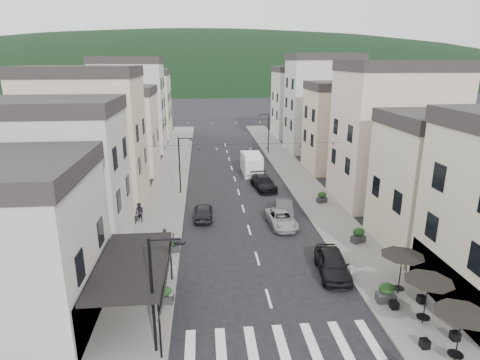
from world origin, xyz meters
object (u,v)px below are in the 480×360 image
object	(u,v)px
pedestrian_a	(165,239)
pedestrian_b	(140,212)
parked_car_a	(333,263)
parked_car_e	(203,212)
parked_car_b	(284,209)
delivery_van	(252,163)
parked_car_c	(281,219)
parked_car_d	(263,183)

from	to	relation	value
pedestrian_a	pedestrian_b	xyz separation A→B (m)	(-2.64, 5.57, 0.05)
pedestrian_a	parked_car_a	bearing A→B (deg)	-26.45
parked_car_a	parked_car_e	distance (m)	13.32
parked_car_b	delivery_van	size ratio (longest dim) A/B	0.76
delivery_van	parked_car_a	bearing A→B (deg)	-85.43
parked_car_c	delivery_van	size ratio (longest dim) A/B	0.83
parked_car_c	delivery_van	xyz separation A→B (m)	(-0.54, 16.60, 0.66)
parked_car_b	delivery_van	xyz separation A→B (m)	(-1.19, 14.37, 0.60)
parked_car_d	pedestrian_b	size ratio (longest dim) A/B	2.96
parked_car_c	parked_car_d	xyz separation A→B (m)	(0.00, 10.17, 0.09)
parked_car_d	parked_car_a	bearing A→B (deg)	-92.18
parked_car_e	pedestrian_a	world-z (taller)	pedestrian_a
delivery_van	pedestrian_a	bearing A→B (deg)	-114.15
parked_car_d	pedestrian_a	xyz separation A→B (m)	(-9.36, -13.96, 0.19)
parked_car_d	pedestrian_a	bearing A→B (deg)	-131.53
parked_car_b	delivery_van	bearing A→B (deg)	101.65
parked_car_e	pedestrian_a	size ratio (longest dim) A/B	2.52
parked_car_a	parked_car_d	world-z (taller)	parked_car_a
parked_car_a	delivery_van	xyz separation A→B (m)	(-2.31, 24.83, 0.50)
parked_car_c	parked_car_d	distance (m)	10.17
parked_car_c	pedestrian_b	xyz separation A→B (m)	(-12.00, 1.78, 0.33)
parked_car_c	delivery_van	world-z (taller)	delivery_van
parked_car_b	pedestrian_a	world-z (taller)	pedestrian_a
parked_car_c	pedestrian_a	distance (m)	10.10
parked_car_d	pedestrian_a	distance (m)	16.81
parked_car_e	parked_car_c	bearing A→B (deg)	162.90
delivery_van	parked_car_c	bearing A→B (deg)	-88.90
parked_car_a	delivery_van	bearing A→B (deg)	101.09
parked_car_d	pedestrian_b	bearing A→B (deg)	-152.73
parked_car_b	parked_car_a	bearing A→B (deg)	-76.99
parked_car_a	pedestrian_b	world-z (taller)	pedestrian_b
pedestrian_b	parked_car_d	bearing A→B (deg)	72.60
parked_car_a	parked_car_c	bearing A→B (deg)	107.95
parked_car_e	pedestrian_a	xyz separation A→B (m)	(-2.82, -5.96, 0.23)
parked_car_a	parked_car_e	bearing A→B (deg)	134.42
parked_car_d	pedestrian_a	size ratio (longest dim) A/B	3.14
delivery_van	pedestrian_b	size ratio (longest dim) A/B	3.27
parked_car_d	delivery_van	size ratio (longest dim) A/B	0.91
parked_car_b	pedestrian_b	size ratio (longest dim) A/B	2.48
parked_car_a	parked_car_d	distance (m)	18.49
parked_car_a	pedestrian_a	distance (m)	11.99
parked_car_a	parked_car_b	size ratio (longest dim) A/B	1.11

